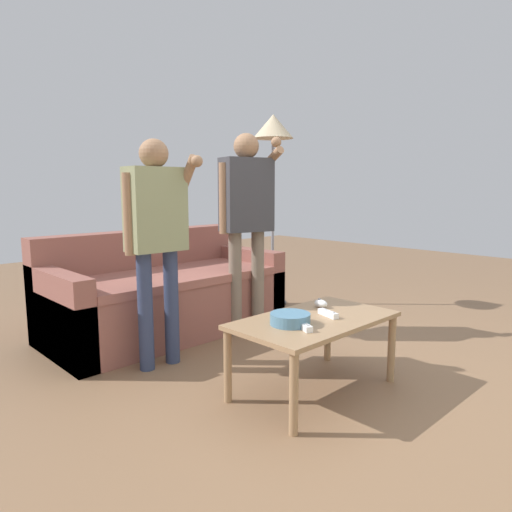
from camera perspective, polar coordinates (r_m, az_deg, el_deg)
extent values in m
plane|color=brown|center=(2.82, 8.57, -15.38)|extent=(12.00, 12.00, 0.00)
cube|color=brown|center=(3.72, -10.96, -6.03)|extent=(1.81, 0.86, 0.43)
cube|color=#94584D|center=(3.61, -10.46, -2.50)|extent=(1.53, 0.74, 0.06)
cube|color=brown|center=(3.93, -13.84, 0.50)|extent=(1.81, 0.18, 0.36)
cube|color=brown|center=(3.34, -23.19, -6.77)|extent=(0.14, 0.86, 0.60)
cube|color=brown|center=(4.20, -1.39, -3.03)|extent=(0.14, 0.86, 0.60)
cube|color=#997551|center=(2.58, 7.26, -7.89)|extent=(0.93, 0.53, 0.03)
cylinder|color=#997551|center=(2.21, 4.69, -16.67)|extent=(0.04, 0.04, 0.40)
cylinder|color=#997551|center=(2.87, 16.43, -10.93)|extent=(0.04, 0.04, 0.40)
cylinder|color=#997551|center=(2.51, -3.53, -13.45)|extent=(0.04, 0.04, 0.40)
cylinder|color=#997551|center=(3.11, 8.88, -9.16)|extent=(0.04, 0.04, 0.40)
cylinder|color=teal|center=(2.44, 4.25, -7.76)|extent=(0.21, 0.21, 0.06)
ellipsoid|color=white|center=(2.80, 8.03, -5.85)|extent=(0.06, 0.09, 0.05)
cylinder|color=#4C4C51|center=(2.80, 7.85, -5.28)|extent=(0.02, 0.02, 0.01)
cylinder|color=#2D2D33|center=(4.58, 2.02, -5.75)|extent=(0.28, 0.28, 0.02)
cylinder|color=gray|center=(4.46, 2.08, 4.23)|extent=(0.03, 0.03, 1.57)
cone|color=#C1AD89|center=(4.48, 2.14, 15.74)|extent=(0.38, 0.38, 0.22)
cylinder|color=#756656|center=(3.55, -2.59, -3.46)|extent=(0.10, 0.10, 0.80)
cylinder|color=#756656|center=(3.65, 0.22, -3.14)|extent=(0.10, 0.10, 0.80)
cube|color=#38383D|center=(3.52, -1.20, 7.56)|extent=(0.42, 0.29, 0.55)
sphere|color=#936B4C|center=(3.54, -1.22, 13.44)|extent=(0.19, 0.19, 0.19)
cylinder|color=#936B4C|center=(3.44, -4.01, 7.10)|extent=(0.07, 0.07, 0.52)
cylinder|color=#38383D|center=(3.62, 1.48, 9.26)|extent=(0.07, 0.07, 0.26)
cylinder|color=#936B4C|center=(3.58, 1.99, 11.97)|extent=(0.12, 0.27, 0.17)
sphere|color=#936B4C|center=(3.54, 2.52, 13.91)|extent=(0.08, 0.08, 0.08)
cylinder|color=#2D3856|center=(2.95, -13.53, -6.73)|extent=(0.09, 0.09, 0.75)
cylinder|color=#2D3856|center=(3.04, -10.42, -6.19)|extent=(0.09, 0.09, 0.75)
cube|color=gray|center=(2.90, -12.33, 5.65)|extent=(0.36, 0.20, 0.51)
sphere|color=#936B4C|center=(2.91, -12.54, 12.28)|extent=(0.18, 0.18, 0.18)
cylinder|color=#936B4C|center=(2.82, -15.46, 4.99)|extent=(0.07, 0.07, 0.48)
cylinder|color=gray|center=(2.99, -9.41, 7.68)|extent=(0.07, 0.07, 0.24)
cylinder|color=#936B4C|center=(2.91, -8.41, 10.05)|extent=(0.07, 0.19, 0.23)
sphere|color=#936B4C|center=(2.83, -7.33, 11.56)|extent=(0.07, 0.07, 0.07)
cube|color=white|center=(2.60, 4.40, -7.09)|extent=(0.08, 0.15, 0.03)
cylinder|color=silver|center=(2.61, 3.87, -6.67)|extent=(0.01, 0.01, 0.00)
cube|color=silver|center=(2.58, 5.32, -6.84)|extent=(0.02, 0.02, 0.00)
cube|color=white|center=(2.62, 8.91, -7.05)|extent=(0.07, 0.15, 0.03)
cylinder|color=silver|center=(2.64, 8.57, -6.57)|extent=(0.01, 0.01, 0.00)
cube|color=silver|center=(2.58, 9.51, -6.91)|extent=(0.02, 0.02, 0.00)
cube|color=white|center=(2.38, 5.93, -8.60)|extent=(0.10, 0.15, 0.03)
cylinder|color=silver|center=(2.40, 5.67, -8.04)|extent=(0.01, 0.01, 0.00)
cube|color=silver|center=(2.34, 6.38, -8.50)|extent=(0.02, 0.02, 0.00)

